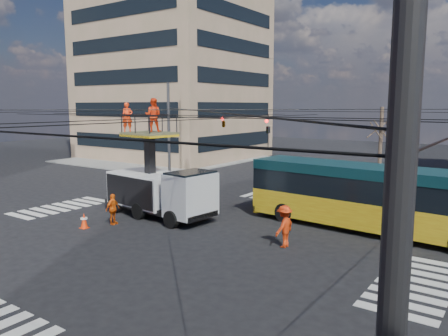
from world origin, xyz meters
TOP-DOWN VIEW (x-y plane):
  - ground at (0.00, 0.00)m, footprint 120.00×120.00m
  - sidewalk_nw at (-21.00, 21.00)m, footprint 18.00×18.00m
  - crosswalks at (0.00, 0.00)m, footprint 22.40×22.40m
  - building_tower at (-21.98, 23.98)m, footprint 18.06×16.06m
  - overhead_network at (-0.07, 0.40)m, footprint 24.24×24.24m
  - tree_a at (5.00, 13.50)m, footprint 2.00×2.00m
  - utility_truck at (-3.55, 1.82)m, footprint 7.21×3.26m
  - city_bus at (7.16, 5.54)m, footprint 13.11×3.60m
  - traffic_cone at (-5.08, -2.08)m, footprint 0.36×0.36m
  - worker_ground at (-4.45, -0.77)m, footprint 0.46×0.97m
  - flagger at (4.48, 1.00)m, footprint 0.76×1.23m

SIDE VIEW (x-z plane):
  - ground at x=0.00m, z-range 0.00..0.00m
  - crosswalks at x=0.00m, z-range 0.00..0.02m
  - sidewalk_nw at x=-21.00m, z-range 0.00..0.12m
  - traffic_cone at x=-5.08m, z-range 0.00..0.78m
  - worker_ground at x=-4.45m, z-range 0.00..1.60m
  - flagger at x=4.48m, z-range 0.00..1.84m
  - city_bus at x=7.16m, z-range 0.13..3.33m
  - utility_truck at x=-3.55m, z-range -1.16..5.34m
  - overhead_network at x=-0.07m, z-range 0.29..8.29m
  - tree_a at x=5.00m, z-range 1.63..7.63m
  - building_tower at x=-21.98m, z-range 0.00..30.00m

